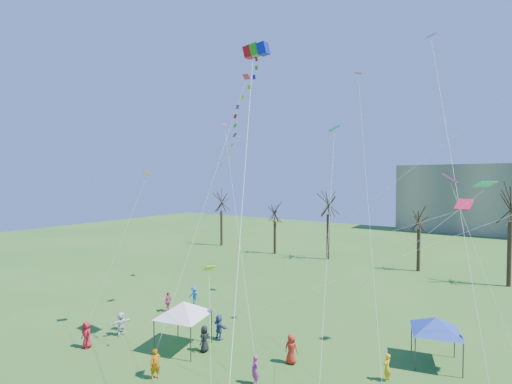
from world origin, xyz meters
The scene contains 6 objects.
bare_tree_row centered at (2.88, 36.89, 7.02)m, with size 67.63×7.77×11.15m.
big_box_kite centered at (-2.34, 6.36, 15.82)m, with size 4.49×6.97×22.62m.
canopy_tent_white centered at (-6.97, 5.73, 2.78)m, with size 4.27×4.27×3.28m.
canopy_tent_blue centered at (7.87, 13.07, 2.54)m, with size 3.87×3.87×2.99m.
festival_crowd centered at (-1.50, 5.77, 0.87)m, with size 26.85×13.39×1.85m.
small_kites_aloft centered at (2.06, 10.12, 13.15)m, with size 30.56×19.26×30.38m.
Camera 1 is at (10.70, -11.75, 11.70)m, focal length 25.00 mm.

